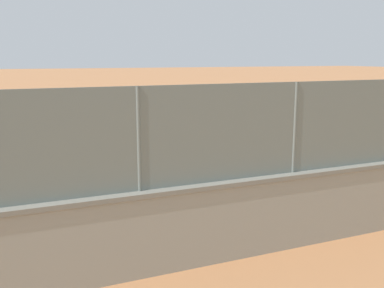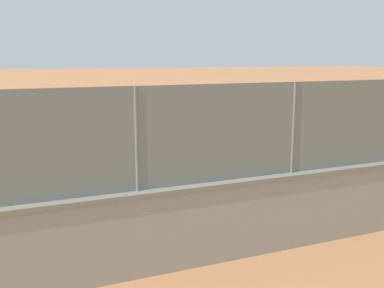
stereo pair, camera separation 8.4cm
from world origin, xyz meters
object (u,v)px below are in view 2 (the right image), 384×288
at_px(player_near_wall_returning, 205,117).
at_px(player_baseline_waiting, 305,151).
at_px(sports_ball, 229,137).
at_px(courtside_bench, 320,186).

height_order(player_near_wall_returning, player_baseline_waiting, player_near_wall_returning).
xyz_separation_m(player_near_wall_returning, sports_ball, (-0.49, 1.61, -0.75)).
relative_size(player_near_wall_returning, courtside_bench, 0.92).
bearing_deg(player_baseline_waiting, courtside_bench, 62.81).
distance_m(player_near_wall_returning, player_baseline_waiting, 8.23).
xyz_separation_m(player_near_wall_returning, player_baseline_waiting, (0.34, 8.22, -0.02)).
height_order(player_near_wall_returning, courtside_bench, player_near_wall_returning).
bearing_deg(courtside_bench, player_near_wall_returning, -97.75).
distance_m(player_near_wall_returning, sports_ball, 1.84).
distance_m(player_near_wall_returning, courtside_bench, 10.38).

